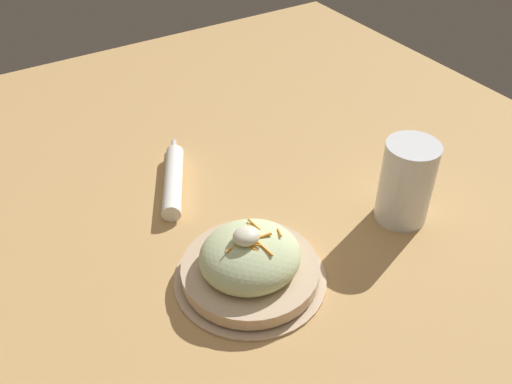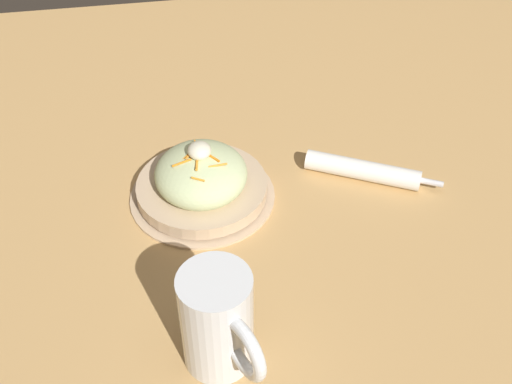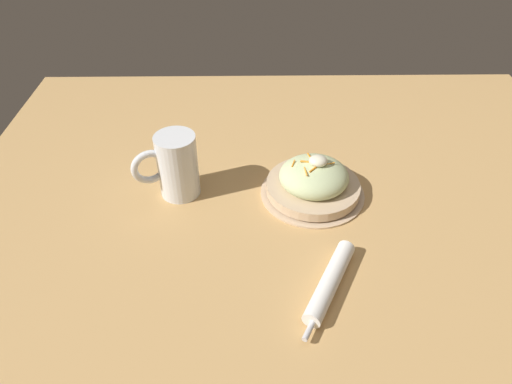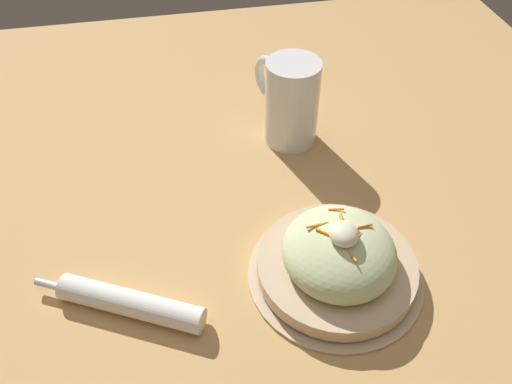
# 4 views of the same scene
# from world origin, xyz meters

# --- Properties ---
(ground_plane) EXTENTS (1.43, 1.43, 0.00)m
(ground_plane) POSITION_xyz_m (0.00, 0.00, 0.00)
(ground_plane) COLOR tan
(salad_plate) EXTENTS (0.22, 0.22, 0.10)m
(salad_plate) POSITION_xyz_m (0.04, 0.14, 0.03)
(salad_plate) COLOR #D1B28E
(salad_plate) RESTS_ON ground_plane
(beer_mug) EXTENTS (0.13, 0.09, 0.14)m
(beer_mug) POSITION_xyz_m (-0.24, 0.15, 0.06)
(beer_mug) COLOR white
(beer_mug) RESTS_ON ground_plane
(napkin_roll) EXTENTS (0.12, 0.20, 0.03)m
(napkin_roll) POSITION_xyz_m (0.04, -0.11, 0.02)
(napkin_roll) COLOR white
(napkin_roll) RESTS_ON ground_plane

